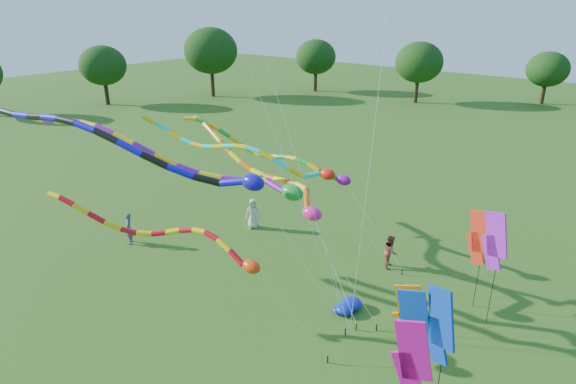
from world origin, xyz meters
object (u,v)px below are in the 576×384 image
Objects in this scene: tube_kite_orange at (259,169)px; person_b at (129,229)px; person_c at (391,251)px; blue_nylon_heap at (336,302)px; person_a at (253,214)px; tube_kite_red at (177,238)px.

person_b is (-6.25, -3.66, -3.74)m from tube_kite_orange.
person_c is at bearing 45.30° from tube_kite_orange.
tube_kite_orange is 8.85× the size of blue_nylon_heap.
person_a is at bearing 92.63° from person_b.
tube_kite_orange reaches higher than person_c.
tube_kite_orange reaches higher than person_b.
tube_kite_red is 6.57m from tube_kite_orange.
person_b is at bearing 143.84° from tube_kite_red.
person_a is 6.83m from person_b.
person_b reaches higher than blue_nylon_heap.
person_b is at bearing -131.18° from tube_kite_orange.
person_b is (-11.90, -2.16, 0.66)m from blue_nylon_heap.
person_a reaches higher than person_c.
tube_kite_red is at bearing 18.08° from person_b.
tube_kite_orange is 7.98× the size of person_a.
tube_kite_orange reaches higher than blue_nylon_heap.
person_c reaches higher than blue_nylon_heap.
tube_kite_red is 6.46× the size of person_c.
person_b is at bearing 92.40° from person_c.
blue_nylon_heap is 0.90× the size of person_a.
person_a reaches higher than person_b.
blue_nylon_heap is 8.75m from person_a.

